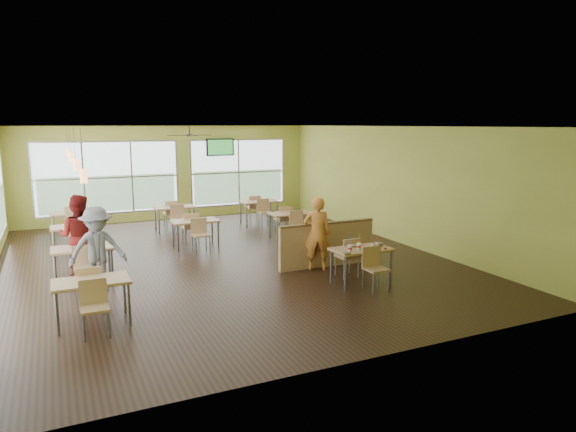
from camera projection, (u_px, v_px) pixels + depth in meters
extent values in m
plane|color=black|center=(224.00, 260.00, 12.50)|extent=(12.00, 12.00, 0.00)
plane|color=white|center=(221.00, 127.00, 11.93)|extent=(12.00, 12.00, 0.00)
cube|color=#C6C951|center=(169.00, 173.00, 17.58)|extent=(10.00, 0.04, 3.20)
cube|color=#C6C951|center=(358.00, 250.00, 6.85)|extent=(10.00, 0.04, 3.20)
cube|color=#C6C951|center=(395.00, 184.00, 14.27)|extent=(0.04, 12.00, 3.20)
cube|color=white|center=(108.00, 178.00, 16.75)|extent=(4.50, 0.02, 2.35)
cube|color=white|center=(239.00, 172.00, 18.60)|extent=(3.50, 0.02, 2.35)
cube|color=#B7BABC|center=(178.00, 209.00, 17.88)|extent=(8.00, 0.04, 0.05)
cube|color=tan|center=(361.00, 249.00, 10.51)|extent=(1.20, 0.70, 0.04)
cube|color=brown|center=(361.00, 250.00, 10.51)|extent=(1.22, 0.71, 0.01)
cylinder|color=slate|center=(346.00, 274.00, 10.09)|extent=(0.05, 0.05, 0.71)
cylinder|color=slate|center=(391.00, 267.00, 10.54)|extent=(0.05, 0.05, 0.71)
cylinder|color=slate|center=(331.00, 266.00, 10.61)|extent=(0.05, 0.05, 0.71)
cylinder|color=slate|center=(375.00, 261.00, 11.06)|extent=(0.05, 0.05, 0.71)
cube|color=tan|center=(347.00, 256.00, 11.05)|extent=(0.42, 0.42, 0.04)
cube|color=tan|center=(343.00, 244.00, 11.18)|extent=(0.42, 0.04, 0.40)
cube|color=tan|center=(376.00, 269.00, 10.07)|extent=(0.42, 0.42, 0.04)
cube|color=tan|center=(382.00, 261.00, 9.86)|extent=(0.42, 0.04, 0.40)
cube|color=tan|center=(327.00, 245.00, 11.85)|extent=(2.40, 0.12, 1.00)
cube|color=brown|center=(327.00, 223.00, 11.75)|extent=(2.40, 0.14, 0.04)
cube|color=tan|center=(91.00, 281.00, 8.37)|extent=(1.20, 0.70, 0.04)
cube|color=brown|center=(91.00, 283.00, 8.37)|extent=(1.22, 0.71, 0.01)
cylinder|color=slate|center=(57.00, 314.00, 7.95)|extent=(0.05, 0.05, 0.71)
cylinder|color=slate|center=(129.00, 304.00, 8.40)|extent=(0.05, 0.05, 0.71)
cylinder|color=slate|center=(57.00, 302.00, 8.47)|extent=(0.05, 0.05, 0.71)
cylinder|color=slate|center=(124.00, 293.00, 8.92)|extent=(0.05, 0.05, 0.71)
cube|color=tan|center=(90.00, 288.00, 8.91)|extent=(0.42, 0.42, 0.04)
cube|color=tan|center=(88.00, 273.00, 9.04)|extent=(0.42, 0.04, 0.40)
cube|color=tan|center=(95.00, 308.00, 7.93)|extent=(0.42, 0.42, 0.04)
cube|color=tan|center=(95.00, 299.00, 7.72)|extent=(0.42, 0.04, 0.40)
cube|color=tan|center=(82.00, 248.00, 10.60)|extent=(1.20, 0.70, 0.04)
cube|color=brown|center=(82.00, 249.00, 10.61)|extent=(1.22, 0.71, 0.01)
cylinder|color=slate|center=(55.00, 272.00, 10.19)|extent=(0.05, 0.05, 0.71)
cylinder|color=slate|center=(112.00, 266.00, 10.63)|extent=(0.05, 0.05, 0.71)
cylinder|color=slate|center=(55.00, 265.00, 10.71)|extent=(0.05, 0.05, 0.71)
cylinder|color=slate|center=(109.00, 259.00, 11.15)|extent=(0.05, 0.05, 0.71)
cube|color=tan|center=(82.00, 255.00, 11.15)|extent=(0.42, 0.42, 0.04)
cube|color=tan|center=(80.00, 243.00, 11.28)|extent=(0.42, 0.04, 0.40)
cube|color=tan|center=(85.00, 268.00, 10.16)|extent=(0.42, 0.42, 0.04)
cube|color=tan|center=(85.00, 259.00, 9.95)|extent=(0.42, 0.04, 0.40)
cube|color=tan|center=(76.00, 226.00, 12.84)|extent=(1.20, 0.70, 0.04)
cube|color=brown|center=(76.00, 227.00, 12.84)|extent=(1.22, 0.71, 0.01)
cylinder|color=slate|center=(54.00, 246.00, 12.42)|extent=(0.05, 0.05, 0.71)
cylinder|color=slate|center=(101.00, 241.00, 12.87)|extent=(0.05, 0.05, 0.71)
cylinder|color=slate|center=(54.00, 241.00, 12.94)|extent=(0.05, 0.05, 0.71)
cylinder|color=slate|center=(99.00, 237.00, 13.39)|extent=(0.05, 0.05, 0.71)
cube|color=tan|center=(76.00, 233.00, 13.38)|extent=(0.42, 0.42, 0.04)
cube|color=tan|center=(75.00, 224.00, 13.51)|extent=(0.42, 0.04, 0.40)
cube|color=tan|center=(78.00, 242.00, 12.40)|extent=(0.42, 0.42, 0.04)
cube|color=tan|center=(78.00, 234.00, 12.19)|extent=(0.42, 0.04, 0.40)
cube|color=tan|center=(73.00, 213.00, 14.81)|extent=(1.20, 0.70, 0.04)
cube|color=brown|center=(73.00, 214.00, 14.81)|extent=(1.22, 0.71, 0.01)
cylinder|color=slate|center=(53.00, 229.00, 14.39)|extent=(0.05, 0.05, 0.71)
cylinder|color=slate|center=(94.00, 226.00, 14.84)|extent=(0.05, 0.05, 0.71)
cylinder|color=slate|center=(53.00, 225.00, 14.91)|extent=(0.05, 0.05, 0.71)
cylinder|color=slate|center=(93.00, 222.00, 15.35)|extent=(0.05, 0.05, 0.71)
cube|color=tan|center=(73.00, 219.00, 15.35)|extent=(0.42, 0.42, 0.04)
cube|color=tan|center=(72.00, 211.00, 15.48)|extent=(0.42, 0.04, 0.40)
cube|color=tan|center=(74.00, 226.00, 14.36)|extent=(0.42, 0.42, 0.04)
cube|color=tan|center=(74.00, 219.00, 14.16)|extent=(0.42, 0.04, 0.40)
cube|color=tan|center=(195.00, 221.00, 13.59)|extent=(1.20, 0.70, 0.04)
cube|color=brown|center=(195.00, 222.00, 13.59)|extent=(1.22, 0.71, 0.01)
cylinder|color=slate|center=(178.00, 239.00, 13.17)|extent=(0.05, 0.05, 0.71)
cylinder|color=slate|center=(218.00, 235.00, 13.62)|extent=(0.05, 0.05, 0.71)
cylinder|color=slate|center=(173.00, 234.00, 13.69)|extent=(0.05, 0.05, 0.71)
cylinder|color=slate|center=(212.00, 231.00, 14.13)|extent=(0.05, 0.05, 0.71)
cube|color=tan|center=(190.00, 227.00, 14.13)|extent=(0.42, 0.42, 0.04)
cube|color=tan|center=(188.00, 218.00, 14.26)|extent=(0.42, 0.04, 0.40)
cube|color=tan|center=(201.00, 235.00, 13.14)|extent=(0.42, 0.42, 0.04)
cube|color=tan|center=(203.00, 228.00, 12.93)|extent=(0.42, 0.04, 0.40)
cube|color=tan|center=(174.00, 207.00, 15.82)|extent=(1.20, 0.70, 0.04)
cube|color=brown|center=(174.00, 208.00, 15.83)|extent=(1.22, 0.71, 0.01)
cylinder|color=slate|center=(159.00, 222.00, 15.41)|extent=(0.05, 0.05, 0.71)
cylinder|color=slate|center=(194.00, 219.00, 15.85)|extent=(0.05, 0.05, 0.71)
cylinder|color=slate|center=(155.00, 219.00, 15.92)|extent=(0.05, 0.05, 0.71)
cylinder|color=slate|center=(190.00, 216.00, 16.37)|extent=(0.05, 0.05, 0.71)
cube|color=tan|center=(171.00, 213.00, 16.36)|extent=(0.42, 0.42, 0.04)
cube|color=tan|center=(169.00, 206.00, 16.49)|extent=(0.42, 0.04, 0.40)
cube|color=tan|center=(179.00, 219.00, 15.38)|extent=(0.42, 0.42, 0.04)
cube|color=tan|center=(180.00, 213.00, 15.17)|extent=(0.42, 0.04, 0.40)
cube|color=tan|center=(291.00, 213.00, 14.74)|extent=(1.20, 0.70, 0.04)
cube|color=brown|center=(291.00, 214.00, 14.74)|extent=(1.22, 0.71, 0.01)
cylinder|color=slate|center=(278.00, 229.00, 14.32)|extent=(0.05, 0.05, 0.71)
cylinder|color=slate|center=(312.00, 226.00, 14.77)|extent=(0.05, 0.05, 0.71)
cylinder|color=slate|center=(270.00, 226.00, 14.84)|extent=(0.05, 0.05, 0.71)
cylinder|color=slate|center=(303.00, 223.00, 15.29)|extent=(0.05, 0.05, 0.71)
cube|color=tan|center=(283.00, 220.00, 15.28)|extent=(0.42, 0.42, 0.04)
cube|color=tan|center=(280.00, 211.00, 15.41)|extent=(0.42, 0.04, 0.40)
cube|color=tan|center=(299.00, 226.00, 14.30)|extent=(0.42, 0.42, 0.04)
cube|color=tan|center=(302.00, 220.00, 14.09)|extent=(0.42, 0.04, 0.40)
cube|color=tan|center=(259.00, 201.00, 16.97)|extent=(1.20, 0.70, 0.04)
cube|color=brown|center=(259.00, 202.00, 16.98)|extent=(1.22, 0.71, 0.01)
cylinder|color=slate|center=(247.00, 215.00, 16.56)|extent=(0.05, 0.05, 0.71)
cylinder|color=slate|center=(277.00, 213.00, 17.00)|extent=(0.05, 0.05, 0.71)
cylinder|color=slate|center=(241.00, 212.00, 17.08)|extent=(0.05, 0.05, 0.71)
cylinder|color=slate|center=(271.00, 210.00, 17.52)|extent=(0.05, 0.05, 0.71)
cube|color=tan|center=(253.00, 207.00, 17.51)|extent=(0.42, 0.42, 0.04)
cube|color=tan|center=(251.00, 200.00, 17.65)|extent=(0.42, 0.04, 0.40)
cube|color=tan|center=(265.00, 212.00, 16.53)|extent=(0.42, 0.42, 0.04)
cube|color=tan|center=(267.00, 206.00, 16.32)|extent=(0.42, 0.04, 0.40)
cylinder|color=#2D2119|center=(82.00, 151.00, 7.99)|extent=(0.01, 0.01, 0.70)
cylinder|color=#DF8E44|center=(84.00, 176.00, 8.06)|extent=(0.11, 0.11, 0.22)
cylinder|color=#2D2119|center=(75.00, 145.00, 10.23)|extent=(0.01, 0.01, 0.70)
cylinder|color=#DF8E44|center=(76.00, 165.00, 10.30)|extent=(0.11, 0.11, 0.22)
cylinder|color=#2D2119|center=(70.00, 141.00, 12.46)|extent=(0.01, 0.01, 0.70)
cylinder|color=#DF8E44|center=(71.00, 158.00, 12.53)|extent=(0.11, 0.11, 0.22)
cylinder|color=#2D2119|center=(67.00, 139.00, 14.43)|extent=(0.01, 0.01, 0.70)
cylinder|color=#DF8E44|center=(68.00, 153.00, 14.50)|extent=(0.11, 0.11, 0.22)
cylinder|color=#2D2119|center=(189.00, 130.00, 14.63)|extent=(0.03, 0.03, 0.24)
cylinder|color=#2D2119|center=(189.00, 135.00, 14.66)|extent=(0.16, 0.16, 0.06)
cube|color=#2D2119|center=(201.00, 135.00, 14.80)|extent=(0.55, 0.10, 0.01)
cube|color=#2D2119|center=(187.00, 135.00, 14.97)|extent=(0.10, 0.55, 0.01)
cube|color=#2D2119|center=(177.00, 135.00, 14.51)|extent=(0.55, 0.10, 0.01)
cube|color=#2D2119|center=(193.00, 136.00, 14.35)|extent=(0.10, 0.55, 0.01)
cube|color=black|center=(220.00, 147.00, 18.08)|extent=(1.00, 0.06, 0.60)
cube|color=green|center=(220.00, 147.00, 18.05)|extent=(0.90, 0.01, 0.52)
imported|color=red|center=(317.00, 233.00, 11.50)|extent=(0.72, 0.61, 1.68)
imported|color=maroon|center=(79.00, 236.00, 10.98)|extent=(1.08, 0.98, 1.79)
imported|color=slate|center=(97.00, 249.00, 10.04)|extent=(1.13, 0.71, 1.69)
cone|color=white|center=(350.00, 248.00, 10.22)|extent=(0.10, 0.10, 0.13)
cylinder|color=red|center=(350.00, 248.00, 10.22)|extent=(0.09, 0.09, 0.04)
cylinder|color=white|center=(350.00, 245.00, 10.20)|extent=(0.10, 0.10, 0.01)
cylinder|color=#0B87D1|center=(350.00, 239.00, 10.18)|extent=(0.03, 0.06, 0.24)
cone|color=white|center=(359.00, 247.00, 10.39)|extent=(0.09, 0.09, 0.13)
cylinder|color=red|center=(359.00, 246.00, 10.39)|extent=(0.09, 0.09, 0.04)
cylinder|color=white|center=(359.00, 243.00, 10.37)|extent=(0.10, 0.10, 0.01)
cylinder|color=yellow|center=(359.00, 238.00, 10.35)|extent=(0.02, 0.06, 0.23)
cone|color=white|center=(373.00, 247.00, 10.37)|extent=(0.08, 0.08, 0.11)
cylinder|color=red|center=(373.00, 247.00, 10.37)|extent=(0.08, 0.08, 0.03)
cylinder|color=white|center=(373.00, 244.00, 10.35)|extent=(0.09, 0.09, 0.01)
cylinder|color=red|center=(373.00, 240.00, 10.34)|extent=(0.03, 0.05, 0.20)
cone|color=white|center=(377.00, 245.00, 10.52)|extent=(0.08, 0.08, 0.11)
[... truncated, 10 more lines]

